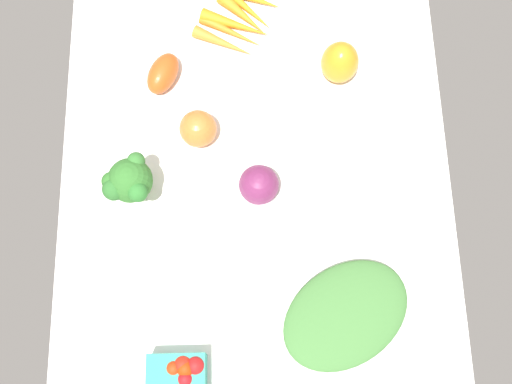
{
  "coord_description": "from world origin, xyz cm",
  "views": [
    {
      "loc": [
        36.88,
        -0.89,
        121.15
      ],
      "look_at": [
        0.0,
        0.0,
        4.0
      ],
      "focal_mm": 45.18,
      "sensor_mm": 36.0,
      "label": 1
    }
  ],
  "objects_px": {
    "berry_basket": "(179,381)",
    "leafy_greens_clump": "(346,315)",
    "broccoli_head": "(129,181)",
    "carrot_bunch": "(239,21)",
    "red_onion_center": "(259,185)",
    "roma_tomato": "(163,73)",
    "bell_pepper_orange": "(340,62)",
    "heirloom_tomato_orange": "(198,129)"
  },
  "relations": [
    {
      "from": "carrot_bunch",
      "to": "broccoli_head",
      "type": "height_order",
      "value": "broccoli_head"
    },
    {
      "from": "berry_basket",
      "to": "leafy_greens_clump",
      "type": "relative_size",
      "value": 0.41
    },
    {
      "from": "red_onion_center",
      "to": "bell_pepper_orange",
      "type": "xyz_separation_m",
      "value": [
        -0.25,
        0.17,
        0.01
      ]
    },
    {
      "from": "leafy_greens_clump",
      "to": "broccoli_head",
      "type": "height_order",
      "value": "broccoli_head"
    },
    {
      "from": "red_onion_center",
      "to": "roma_tomato",
      "type": "xyz_separation_m",
      "value": [
        -0.24,
        -0.19,
        -0.01
      ]
    },
    {
      "from": "heirloom_tomato_orange",
      "to": "broccoli_head",
      "type": "bearing_deg",
      "value": -46.79
    },
    {
      "from": "leafy_greens_clump",
      "to": "heirloom_tomato_orange",
      "type": "bearing_deg",
      "value": -143.77
    },
    {
      "from": "heirloom_tomato_orange",
      "to": "roma_tomato",
      "type": "bearing_deg",
      "value": -150.28
    },
    {
      "from": "berry_basket",
      "to": "carrot_bunch",
      "type": "bearing_deg",
      "value": 170.94
    },
    {
      "from": "leafy_greens_clump",
      "to": "broccoli_head",
      "type": "distance_m",
      "value": 0.46
    },
    {
      "from": "carrot_bunch",
      "to": "broccoli_head",
      "type": "relative_size",
      "value": 1.72
    },
    {
      "from": "leafy_greens_clump",
      "to": "carrot_bunch",
      "type": "bearing_deg",
      "value": -163.42
    },
    {
      "from": "leafy_greens_clump",
      "to": "roma_tomato",
      "type": "xyz_separation_m",
      "value": [
        -0.49,
        -0.34,
        0.01
      ]
    },
    {
      "from": "carrot_bunch",
      "to": "broccoli_head",
      "type": "xyz_separation_m",
      "value": [
        0.37,
        -0.21,
        0.06
      ]
    },
    {
      "from": "berry_basket",
      "to": "broccoli_head",
      "type": "bearing_deg",
      "value": -165.47
    },
    {
      "from": "berry_basket",
      "to": "roma_tomato",
      "type": "xyz_separation_m",
      "value": [
        -0.6,
        -0.04,
        -0.0
      ]
    },
    {
      "from": "broccoli_head",
      "to": "roma_tomato",
      "type": "bearing_deg",
      "value": 167.87
    },
    {
      "from": "berry_basket",
      "to": "heirloom_tomato_orange",
      "type": "relative_size",
      "value": 1.39
    },
    {
      "from": "leafy_greens_clump",
      "to": "broccoli_head",
      "type": "relative_size",
      "value": 2.19
    },
    {
      "from": "red_onion_center",
      "to": "berry_basket",
      "type": "distance_m",
      "value": 0.38
    },
    {
      "from": "red_onion_center",
      "to": "roma_tomato",
      "type": "bearing_deg",
      "value": -142.53
    },
    {
      "from": "leafy_greens_clump",
      "to": "roma_tomato",
      "type": "height_order",
      "value": "roma_tomato"
    },
    {
      "from": "berry_basket",
      "to": "broccoli_head",
      "type": "height_order",
      "value": "broccoli_head"
    },
    {
      "from": "red_onion_center",
      "to": "berry_basket",
      "type": "xyz_separation_m",
      "value": [
        0.35,
        -0.15,
        -0.01
      ]
    },
    {
      "from": "bell_pepper_orange",
      "to": "roma_tomato",
      "type": "height_order",
      "value": "bell_pepper_orange"
    },
    {
      "from": "leafy_greens_clump",
      "to": "bell_pepper_orange",
      "type": "distance_m",
      "value": 0.49
    },
    {
      "from": "berry_basket",
      "to": "bell_pepper_orange",
      "type": "xyz_separation_m",
      "value": [
        -0.6,
        0.31,
        0.02
      ]
    },
    {
      "from": "broccoli_head",
      "to": "heirloom_tomato_orange",
      "type": "relative_size",
      "value": 1.54
    },
    {
      "from": "bell_pepper_orange",
      "to": "broccoli_head",
      "type": "relative_size",
      "value": 0.9
    },
    {
      "from": "roma_tomato",
      "to": "leafy_greens_clump",
      "type": "bearing_deg",
      "value": 59.55
    },
    {
      "from": "red_onion_center",
      "to": "roma_tomato",
      "type": "height_order",
      "value": "red_onion_center"
    },
    {
      "from": "carrot_bunch",
      "to": "heirloom_tomato_orange",
      "type": "relative_size",
      "value": 2.64
    },
    {
      "from": "red_onion_center",
      "to": "carrot_bunch",
      "type": "distance_m",
      "value": 0.37
    },
    {
      "from": "broccoli_head",
      "to": "bell_pepper_orange",
      "type": "bearing_deg",
      "value": 121.24
    },
    {
      "from": "berry_basket",
      "to": "roma_tomato",
      "type": "bearing_deg",
      "value": -176.23
    },
    {
      "from": "carrot_bunch",
      "to": "roma_tomato",
      "type": "xyz_separation_m",
      "value": [
        0.13,
        -0.15,
        0.01
      ]
    },
    {
      "from": "carrot_bunch",
      "to": "leafy_greens_clump",
      "type": "xyz_separation_m",
      "value": [
        0.61,
        0.18,
        0.01
      ]
    },
    {
      "from": "bell_pepper_orange",
      "to": "carrot_bunch",
      "type": "bearing_deg",
      "value": -121.54
    },
    {
      "from": "roma_tomato",
      "to": "broccoli_head",
      "type": "bearing_deg",
      "value": 12.78
    },
    {
      "from": "berry_basket",
      "to": "roma_tomato",
      "type": "distance_m",
      "value": 0.6
    },
    {
      "from": "red_onion_center",
      "to": "broccoli_head",
      "type": "bearing_deg",
      "value": -90.33
    },
    {
      "from": "leafy_greens_clump",
      "to": "broccoli_head",
      "type": "bearing_deg",
      "value": -122.22
    }
  ]
}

